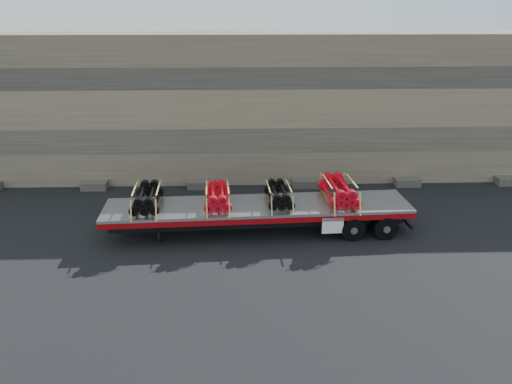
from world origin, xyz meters
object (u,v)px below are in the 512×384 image
at_px(bundle_rear, 339,192).
at_px(bundle_front, 147,199).
at_px(trailer, 258,218).
at_px(bundle_midfront, 218,197).
at_px(bundle_midrear, 279,195).

bearing_deg(bundle_rear, bundle_front, 180.00).
distance_m(trailer, bundle_midfront, 1.77).
bearing_deg(bundle_front, trailer, -0.00).
bearing_deg(bundle_front, bundle_rear, -0.00).
xyz_separation_m(trailer, bundle_front, (-4.10, -0.22, 0.95)).
bearing_deg(trailer, bundle_rear, -0.00).
bearing_deg(trailer, bundle_front, 180.00).
distance_m(bundle_midrear, bundle_rear, 2.32).
bearing_deg(bundle_midrear, bundle_rear, -0.00).
relative_size(bundle_front, bundle_midfront, 1.07).
distance_m(bundle_midfront, bundle_midrear, 2.30).
bearing_deg(bundle_midfront, trailer, -0.00).
relative_size(bundle_midrear, bundle_rear, 0.83).
xyz_separation_m(trailer, bundle_midfront, (-1.51, -0.08, 0.93)).
distance_m(bundle_front, bundle_midrear, 4.90).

